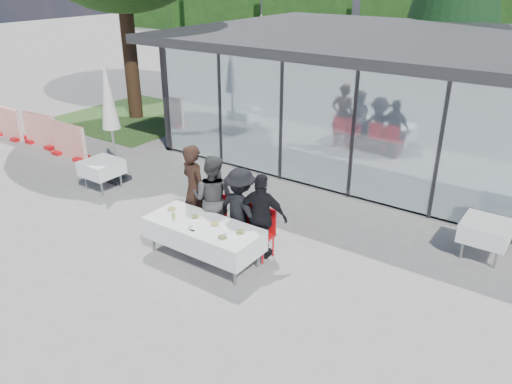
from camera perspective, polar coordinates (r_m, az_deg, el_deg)
ground at (r=9.70m, az=-5.53°, el=-7.40°), size 90.00×90.00×0.00m
pavilion at (r=15.06m, az=21.48°, el=11.43°), size 14.80×8.80×3.44m
treeline at (r=35.11m, az=23.83°, el=17.68°), size 62.50×2.00×4.40m
dining_table at (r=9.38m, az=-6.03°, el=-4.79°), size 2.26×0.96×0.75m
diner_a at (r=10.16m, az=-7.04°, el=0.21°), size 0.87×0.87×1.93m
diner_chair_a at (r=10.37m, az=-6.78°, el=-1.86°), size 0.44×0.44×0.97m
diner_b at (r=9.90m, az=-4.95°, el=-0.76°), size 1.07×1.07×1.80m
diner_chair_b at (r=10.08m, az=-4.74°, el=-2.56°), size 0.44×0.44×0.97m
diner_c at (r=9.54m, az=-1.77°, el=-2.07°), size 1.24×1.24×1.69m
diner_chair_c at (r=9.70m, az=-1.61°, el=-3.61°), size 0.44×0.44×0.97m
diner_d at (r=9.28m, az=0.66°, el=-2.85°), size 1.21×1.21×1.69m
diner_chair_d at (r=9.45m, az=0.78°, el=-4.41°), size 0.44×0.44×0.97m
plate_a at (r=9.86m, az=-9.60°, el=-1.94°), size 0.24×0.24×0.07m
plate_b at (r=9.50m, az=-6.96°, el=-2.83°), size 0.24×0.24×0.07m
plate_c at (r=9.19m, az=-4.74°, el=-3.70°), size 0.24×0.24×0.07m
plate_d at (r=8.90m, az=-1.81°, el=-4.63°), size 0.24×0.24×0.07m
plate_extra at (r=8.75m, az=-3.87°, el=-5.22°), size 0.24×0.24×0.07m
juice_bottle at (r=9.48m, az=-9.39°, el=-2.73°), size 0.06×0.06×0.15m
drinking_glasses at (r=8.92m, az=-5.53°, el=-4.47°), size 0.78×0.19×0.10m
folded_eyeglasses at (r=9.08m, az=-7.38°, el=-4.33°), size 0.14×0.03×0.01m
spare_table_left at (r=12.91m, az=-17.23°, el=2.66°), size 0.86×0.86×0.74m
spare_table_right at (r=10.35m, az=24.77°, el=-4.05°), size 0.86×0.86×0.74m
market_umbrella at (r=12.87m, az=-16.46°, el=9.47°), size 0.50×0.50×3.00m
grass_patch at (r=19.22m, az=-13.50°, el=8.35°), size 5.00×5.00×0.02m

